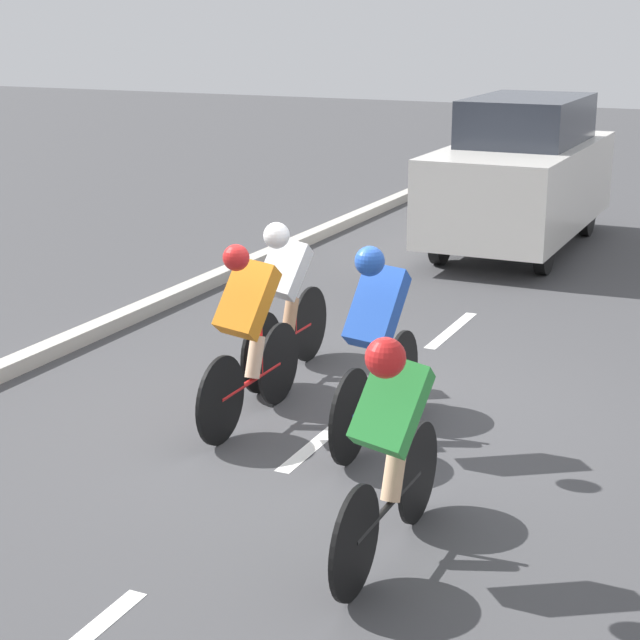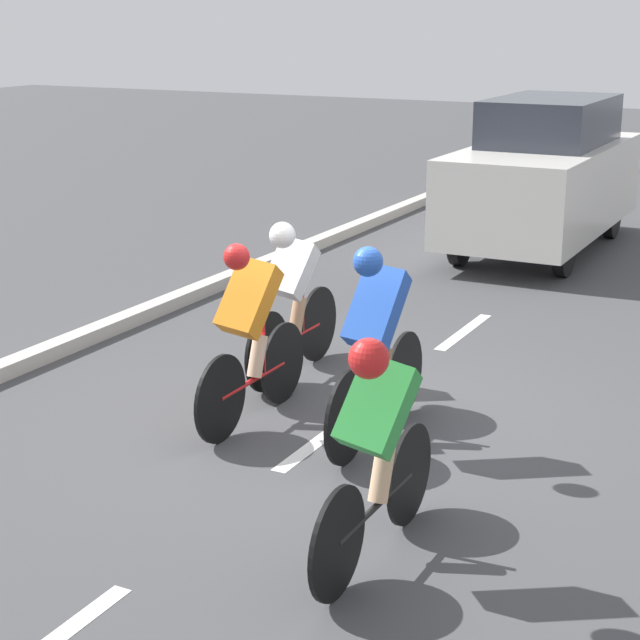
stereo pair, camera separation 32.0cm
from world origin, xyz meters
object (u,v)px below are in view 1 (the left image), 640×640
Objects in this scene: cyclist_white at (285,296)px; support_car at (522,174)px; cyclist_green at (390,441)px; cyclist_orange at (248,331)px; cyclist_blue at (377,340)px.

support_car is at bearing -94.50° from cyclist_white.
cyclist_green is 9.10m from support_car.
cyclist_orange is 7.37m from support_car.
cyclist_blue is 1.04m from cyclist_orange.
support_car reaches higher than cyclist_white.
cyclist_green is at bearing 126.87° from cyclist_white.
cyclist_orange is at bearing 102.50° from cyclist_white.
cyclist_blue reaches higher than cyclist_white.
cyclist_blue is at bearing -174.07° from cyclist_orange.
support_car reaches higher than cyclist_green.
cyclist_orange is at bearing 5.93° from cyclist_blue.
cyclist_blue is (0.77, -1.71, 0.03)m from cyclist_green.
cyclist_blue is at bearing 141.27° from cyclist_white.
cyclist_blue reaches higher than cyclist_orange.
cyclist_blue is 1.64m from cyclist_white.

